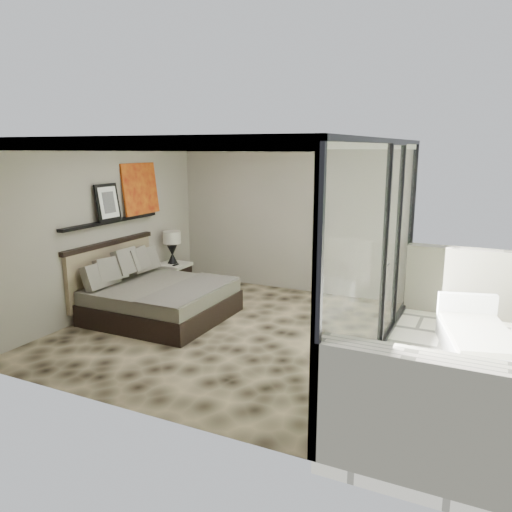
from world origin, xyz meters
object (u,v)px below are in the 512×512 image
at_px(bed, 156,297).
at_px(lounger, 477,340).
at_px(nightstand, 174,276).
at_px(table_lamp, 172,243).

height_order(bed, lounger, bed).
relative_size(nightstand, table_lamp, 0.88).
xyz_separation_m(nightstand, lounger, (5.40, -0.83, -0.08)).
height_order(bed, table_lamp, table_lamp).
bearing_deg(lounger, nightstand, 156.22).
xyz_separation_m(bed, nightstand, (-0.65, 1.43, -0.06)).
distance_m(bed, lounger, 4.79).
bearing_deg(lounger, bed, 172.15).
height_order(nightstand, lounger, lounger).
xyz_separation_m(bed, lounger, (4.75, 0.60, -0.14)).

